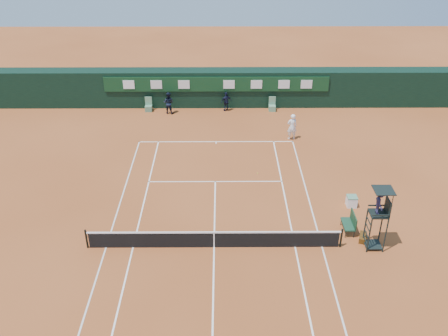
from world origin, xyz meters
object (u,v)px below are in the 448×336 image
(cooler, at_px, (352,201))
(player, at_px, (292,127))
(umpire_chair, at_px, (379,207))
(tennis_net, at_px, (214,239))
(player_bench, at_px, (350,222))

(cooler, bearing_deg, player, 105.39)
(umpire_chair, relative_size, player, 1.76)
(umpire_chair, relative_size, cooler, 5.30)
(umpire_chair, bearing_deg, tennis_net, 179.91)
(player_bench, distance_m, cooler, 2.48)
(umpire_chair, distance_m, cooler, 4.27)
(player_bench, height_order, cooler, player_bench)
(cooler, bearing_deg, player_bench, -104.99)
(player_bench, bearing_deg, cooler, 75.01)
(tennis_net, height_order, umpire_chair, umpire_chair)
(umpire_chair, height_order, player_bench, umpire_chair)
(tennis_net, xyz_separation_m, cooler, (7.79, 3.68, -0.18))
(umpire_chair, xyz_separation_m, player, (-2.61, 12.31, -1.49))
(tennis_net, distance_m, cooler, 8.62)
(tennis_net, relative_size, cooler, 20.00)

